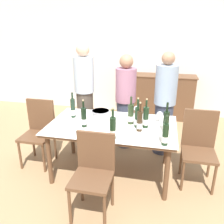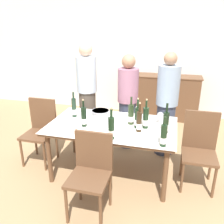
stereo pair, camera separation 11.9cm
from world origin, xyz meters
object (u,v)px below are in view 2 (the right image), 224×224
at_px(wine_bottle_7, 164,136).
at_px(chair_left_end, 41,127).
at_px(dining_table, 112,130).
at_px(person_guest_right, 167,106).
at_px(chair_near_front, 91,168).
at_px(wine_bottle_3, 166,123).
at_px(wine_glass_1, 137,109).
at_px(wine_glass_2, 160,116).
at_px(wine_bottle_4, 111,128).
at_px(person_host, 87,95).
at_px(sideboard_cabinet, 160,97).
at_px(wine_bottle_1, 137,118).
at_px(wine_bottle_6, 131,115).
at_px(wine_bottle_8, 84,117).
at_px(wine_glass_0, 76,126).
at_px(ice_bucket, 101,118).
at_px(wine_bottle_2, 74,108).
at_px(chair_right_end, 200,145).
at_px(wine_bottle_5, 139,122).
at_px(person_guest_left, 128,103).
at_px(wine_bottle_0, 146,118).

xyz_separation_m(wine_bottle_7, chair_left_end, (-1.81, 0.50, -0.32)).
height_order(dining_table, person_guest_right, person_guest_right).
bearing_deg(chair_near_front, wine_bottle_3, 42.01).
bearing_deg(wine_glass_1, wine_glass_2, -28.58).
distance_m(wine_bottle_4, person_host, 1.45).
relative_size(sideboard_cabinet, wine_glass_2, 10.46).
bearing_deg(wine_bottle_1, wine_glass_2, 38.08).
distance_m(dining_table, chair_left_end, 1.14).
height_order(dining_table, wine_bottle_6, wine_bottle_6).
relative_size(wine_bottle_8, wine_glass_1, 2.45).
bearing_deg(wine_glass_1, sideboard_cabinet, 83.73).
bearing_deg(wine_bottle_1, wine_bottle_6, 136.10).
height_order(wine_bottle_7, chair_left_end, wine_bottle_7).
bearing_deg(wine_bottle_8, wine_bottle_7, -15.28).
bearing_deg(person_guest_right, dining_table, -131.14).
xyz_separation_m(wine_bottle_8, wine_glass_1, (0.61, 0.52, -0.02)).
relative_size(wine_bottle_3, wine_glass_0, 2.64).
relative_size(dining_table, ice_bucket, 7.26).
bearing_deg(wine_bottle_2, wine_glass_1, 16.17).
xyz_separation_m(ice_bucket, wine_glass_2, (0.74, 0.29, -0.00)).
xyz_separation_m(wine_glass_0, person_guest_right, (1.01, 1.12, -0.03)).
distance_m(wine_glass_2, chair_right_end, 0.62).
height_order(wine_glass_1, wine_glass_2, wine_glass_2).
xyz_separation_m(chair_left_end, chair_right_end, (2.25, 0.00, 0.00)).
relative_size(wine_bottle_2, person_guest_right, 0.23).
bearing_deg(wine_bottle_6, wine_bottle_2, 176.56).
relative_size(dining_table, chair_right_end, 1.71).
height_order(wine_bottle_3, person_guest_right, person_guest_right).
bearing_deg(sideboard_cabinet, wine_glass_1, -96.27).
bearing_deg(person_host, wine_bottle_4, -58.71).
height_order(wine_bottle_5, chair_right_end, wine_bottle_5).
distance_m(wine_bottle_4, person_guest_left, 1.24).
height_order(wine_bottle_1, person_host, person_host).
height_order(wine_bottle_0, wine_glass_2, wine_bottle_0).
height_order(wine_bottle_2, wine_bottle_8, same).
height_order(wine_bottle_2, chair_near_front, wine_bottle_2).
distance_m(wine_glass_2, chair_near_front, 1.18).
bearing_deg(wine_bottle_8, wine_bottle_5, 1.69).
distance_m(wine_bottle_1, wine_bottle_2, 0.93).
relative_size(wine_bottle_3, wine_bottle_6, 1.02).
relative_size(wine_bottle_2, wine_bottle_4, 0.96).
xyz_separation_m(wine_bottle_6, wine_glass_1, (0.04, 0.30, -0.02)).
relative_size(wine_bottle_0, wine_bottle_1, 0.98).
relative_size(wine_glass_0, person_guest_right, 0.09).
height_order(wine_bottle_0, wine_bottle_3, wine_bottle_0).
distance_m(wine_bottle_0, wine_bottle_3, 0.27).
height_order(wine_bottle_1, chair_near_front, wine_bottle_1).
height_order(wine_bottle_4, wine_bottle_5, wine_bottle_4).
xyz_separation_m(wine_bottle_5, wine_glass_2, (0.23, 0.32, -0.01)).
bearing_deg(wine_bottle_6, person_guest_left, 104.14).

